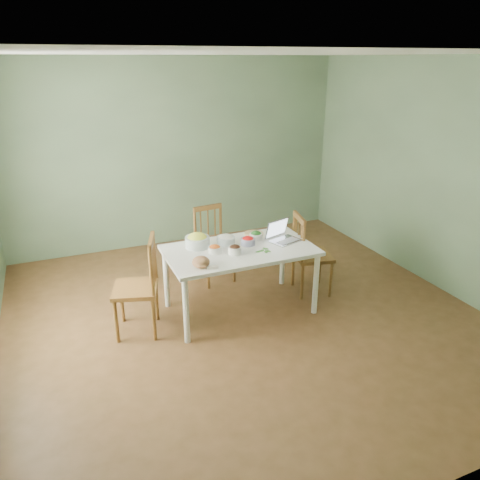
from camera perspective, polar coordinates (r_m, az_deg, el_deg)
name	(u,v)px	position (r m, az deg, el deg)	size (l,w,h in m)	color
floor	(245,316)	(5.15, 0.58, -9.44)	(5.00, 5.00, 0.00)	#4A3017
ceiling	(246,53)	(4.41, 0.72, 22.16)	(5.00, 5.00, 0.00)	white
wall_back	(177,154)	(6.90, -7.79, 10.53)	(5.00, 0.00, 2.70)	gray
wall_front	(432,323)	(2.68, 22.70, -9.49)	(5.00, 0.00, 2.70)	gray
wall_right	(437,176)	(6.02, 23.24, 7.34)	(0.00, 5.00, 2.70)	gray
dining_table	(240,280)	(5.11, 0.00, -4.95)	(1.60, 0.90, 0.75)	white
chair_far	(215,245)	(5.76, -3.15, -0.67)	(0.42, 0.40, 0.95)	#583717
chair_left	(135,286)	(4.77, -12.91, -5.64)	(0.46, 0.43, 1.03)	#583717
chair_right	(313,254)	(5.53, 9.02, -1.71)	(0.44, 0.41, 0.98)	#583717
bread_boule	(201,262)	(4.51, -4.89, -2.74)	(0.18, 0.18, 0.11)	#A2724C
butter_stick	(213,267)	(4.49, -3.41, -3.41)	(0.11, 0.03, 0.03)	white
bowl_squash	(197,240)	(4.99, -5.33, -0.03)	(0.27, 0.27, 0.15)	yellow
bowl_carrot	(215,249)	(4.85, -3.15, -1.10)	(0.15, 0.15, 0.08)	#D45618
bowl_onion	(226,239)	(5.06, -1.79, 0.08)	(0.20, 0.20, 0.11)	white
bowl_mushroom	(235,249)	(4.81, -0.64, -1.18)	(0.14, 0.14, 0.09)	black
bowl_redpep	(248,241)	(5.04, 0.99, -0.09)	(0.16, 0.16, 0.09)	#B80006
bowl_broccoli	(256,235)	(5.20, 2.00, 0.59)	(0.15, 0.15, 0.09)	#136516
flatbread	(254,234)	(5.34, 1.74, 0.79)	(0.22, 0.22, 0.02)	beige
basil_bunch	(263,250)	(4.89, 2.82, -1.28)	(0.19, 0.19, 0.02)	#2B661B
laptop	(286,232)	(5.13, 5.71, 1.00)	(0.32, 0.28, 0.22)	#B8B8BF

